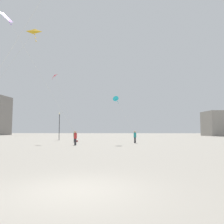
# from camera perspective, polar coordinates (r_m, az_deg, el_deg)

# --- Properties ---
(ground_plane) EXTENTS (300.00, 300.00, 0.00)m
(ground_plane) POSITION_cam_1_polar(r_m,az_deg,el_deg) (6.84, -9.44, -19.26)
(ground_plane) COLOR #9E9689
(person_in_green) EXTENTS (0.36, 0.36, 1.65)m
(person_in_green) POSITION_cam_1_polar(r_m,az_deg,el_deg) (35.09, -9.54, -6.07)
(person_in_green) COLOR #2D2D33
(person_in_green) RESTS_ON ground_plane
(person_in_teal) EXTENTS (0.37, 0.37, 1.70)m
(person_in_teal) POSITION_cam_1_polar(r_m,az_deg,el_deg) (31.86, 5.89, -6.20)
(person_in_teal) COLOR #2D2D33
(person_in_teal) RESTS_ON ground_plane
(person_in_red) EXTENTS (0.37, 0.37, 1.68)m
(person_in_red) POSITION_cam_1_polar(r_m,az_deg,el_deg) (27.45, -9.35, -6.40)
(person_in_red) COLOR #2D2D33
(person_in_red) RESTS_ON ground_plane
(kite_crimson_diamond) EXTENTS (3.79, 1.19, 9.45)m
(kite_crimson_diamond) POSITION_cam_1_polar(r_m,az_deg,el_deg) (36.68, -14.33, 8.91)
(kite_crimson_diamond) COLOR red
(kite_cyan_diamond) EXTENTS (3.18, 1.97, 5.20)m
(kite_cyan_diamond) POSITION_cam_1_polar(r_m,az_deg,el_deg) (30.65, 1.00, 3.38)
(kite_cyan_diamond) COLOR #1EB2C6
(kite_violet_delta) EXTENTS (6.25, 6.77, 12.17)m
(kite_violet_delta) POSITION_cam_1_polar(r_m,az_deg,el_deg) (26.38, -24.93, 20.54)
(kite_violet_delta) COLOR purple
(kite_amber_delta) EXTENTS (2.57, 5.66, 8.81)m
(kite_amber_delta) POSITION_cam_1_polar(r_m,az_deg,el_deg) (20.20, -19.70, 18.28)
(kite_amber_delta) COLOR yellow
(building_centre_hall) EXTENTS (12.77, 9.71, 8.24)m
(building_centre_hall) POSITION_cam_1_polar(r_m,az_deg,el_deg) (83.80, 26.65, -2.66)
(building_centre_hall) COLOR gray
(building_centre_hall) RESTS_ON ground_plane
(lamppost_east) EXTENTS (0.36, 0.36, 5.08)m
(lamppost_east) POSITION_cam_1_polar(r_m,az_deg,el_deg) (42.15, -13.30, -2.40)
(lamppost_east) COLOR #2D2D30
(lamppost_east) RESTS_ON ground_plane
(handbag_beside_flyer) EXTENTS (0.25, 0.35, 0.24)m
(handbag_beside_flyer) POSITION_cam_1_polar(r_m,az_deg,el_deg) (35.14, -8.96, -7.36)
(handbag_beside_flyer) COLOR maroon
(handbag_beside_flyer) RESTS_ON ground_plane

